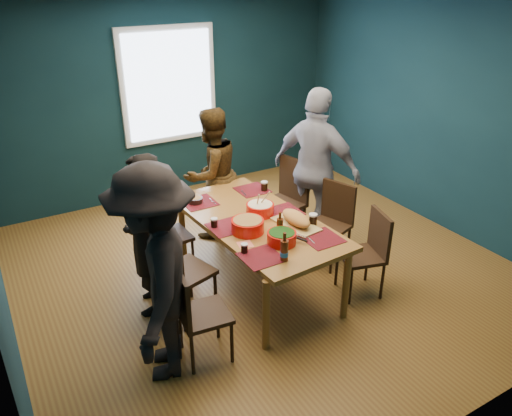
{
  "coord_description": "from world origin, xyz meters",
  "views": [
    {
      "loc": [
        -2.42,
        -4.0,
        3.01
      ],
      "look_at": [
        -0.23,
        -0.26,
        0.9
      ],
      "focal_mm": 35.0,
      "sensor_mm": 36.0,
      "label": 1
    }
  ],
  "objects_px": {
    "person_back": "(211,174)",
    "person_near_left": "(156,276)",
    "dining_table": "(256,226)",
    "chair_left_near": "(194,308)",
    "chair_right_near": "(370,247)",
    "bowl_salad": "(248,225)",
    "chair_right_far": "(287,195)",
    "chair_right_mid": "(333,217)",
    "bowl_herbs": "(282,237)",
    "chair_left_far": "(162,231)",
    "bowl_dumpling": "(260,209)",
    "person_far_left": "(145,236)",
    "cutting_board": "(296,220)",
    "person_right": "(316,169)",
    "chair_left_mid": "(177,267)"
  },
  "relations": [
    {
      "from": "person_back",
      "to": "person_near_left",
      "type": "distance_m",
      "value": 2.33
    },
    {
      "from": "dining_table",
      "to": "chair_left_near",
      "type": "distance_m",
      "value": 1.24
    },
    {
      "from": "chair_right_near",
      "to": "bowl_salad",
      "type": "height_order",
      "value": "same"
    },
    {
      "from": "chair_right_far",
      "to": "chair_right_mid",
      "type": "distance_m",
      "value": 0.66
    },
    {
      "from": "bowl_herbs",
      "to": "chair_left_near",
      "type": "bearing_deg",
      "value": -168.97
    },
    {
      "from": "chair_left_far",
      "to": "chair_right_far",
      "type": "bearing_deg",
      "value": -3.78
    },
    {
      "from": "bowl_dumpling",
      "to": "bowl_salad",
      "type": "bearing_deg",
      "value": -138.27
    },
    {
      "from": "chair_left_near",
      "to": "person_far_left",
      "type": "distance_m",
      "value": 0.93
    },
    {
      "from": "person_far_left",
      "to": "bowl_salad",
      "type": "distance_m",
      "value": 0.95
    },
    {
      "from": "chair_right_near",
      "to": "bowl_salad",
      "type": "bearing_deg",
      "value": 170.75
    },
    {
      "from": "person_far_left",
      "to": "person_near_left",
      "type": "relative_size",
      "value": 0.87
    },
    {
      "from": "chair_right_near",
      "to": "cutting_board",
      "type": "bearing_deg",
      "value": 164.27
    },
    {
      "from": "chair_left_far",
      "to": "cutting_board",
      "type": "xyz_separation_m",
      "value": [
        1.03,
        -0.95,
        0.29
      ]
    },
    {
      "from": "person_back",
      "to": "person_right",
      "type": "height_order",
      "value": "person_right"
    },
    {
      "from": "chair_left_far",
      "to": "bowl_herbs",
      "type": "bearing_deg",
      "value": -61.57
    },
    {
      "from": "chair_left_mid",
      "to": "chair_right_mid",
      "type": "height_order",
      "value": "chair_left_mid"
    },
    {
      "from": "chair_right_far",
      "to": "bowl_salad",
      "type": "relative_size",
      "value": 3.25
    },
    {
      "from": "chair_left_far",
      "to": "person_near_left",
      "type": "height_order",
      "value": "person_near_left"
    },
    {
      "from": "chair_right_mid",
      "to": "person_right",
      "type": "xyz_separation_m",
      "value": [
        0.07,
        0.43,
        0.4
      ]
    },
    {
      "from": "chair_left_near",
      "to": "cutting_board",
      "type": "bearing_deg",
      "value": 24.12
    },
    {
      "from": "bowl_salad",
      "to": "chair_left_near",
      "type": "bearing_deg",
      "value": -146.47
    },
    {
      "from": "bowl_herbs",
      "to": "bowl_salad",
      "type": "bearing_deg",
      "value": 114.53
    },
    {
      "from": "chair_left_mid",
      "to": "person_near_left",
      "type": "bearing_deg",
      "value": -140.38
    },
    {
      "from": "person_back",
      "to": "cutting_board",
      "type": "distance_m",
      "value": 1.52
    },
    {
      "from": "chair_right_mid",
      "to": "bowl_herbs",
      "type": "bearing_deg",
      "value": -172.25
    },
    {
      "from": "chair_right_mid",
      "to": "person_near_left",
      "type": "xyz_separation_m",
      "value": [
        -2.25,
        -0.67,
        0.37
      ]
    },
    {
      "from": "chair_right_far",
      "to": "bowl_dumpling",
      "type": "relative_size",
      "value": 3.59
    },
    {
      "from": "chair_left_near",
      "to": "chair_right_far",
      "type": "xyz_separation_m",
      "value": [
        1.79,
        1.34,
        0.08
      ]
    },
    {
      "from": "chair_left_mid",
      "to": "chair_right_far",
      "type": "xyz_separation_m",
      "value": [
        1.7,
        0.77,
        0.03
      ]
    },
    {
      "from": "cutting_board",
      "to": "person_right",
      "type": "bearing_deg",
      "value": 36.46
    },
    {
      "from": "chair_left_near",
      "to": "person_far_left",
      "type": "relative_size",
      "value": 0.56
    },
    {
      "from": "dining_table",
      "to": "bowl_herbs",
      "type": "height_order",
      "value": "bowl_herbs"
    },
    {
      "from": "chair_left_far",
      "to": "chair_right_mid",
      "type": "distance_m",
      "value": 1.85
    },
    {
      "from": "dining_table",
      "to": "bowl_herbs",
      "type": "relative_size",
      "value": 7.62
    },
    {
      "from": "bowl_salad",
      "to": "person_near_left",
      "type": "bearing_deg",
      "value": -155.41
    },
    {
      "from": "person_back",
      "to": "bowl_salad",
      "type": "bearing_deg",
      "value": 62.34
    },
    {
      "from": "chair_right_near",
      "to": "person_right",
      "type": "bearing_deg",
      "value": 98.1
    },
    {
      "from": "chair_left_near",
      "to": "person_right",
      "type": "relative_size",
      "value": 0.47
    },
    {
      "from": "chair_left_far",
      "to": "person_far_left",
      "type": "bearing_deg",
      "value": -126.69
    },
    {
      "from": "chair_left_near",
      "to": "chair_left_mid",
      "type": "bearing_deg",
      "value": 87.33
    },
    {
      "from": "chair_right_near",
      "to": "cutting_board",
      "type": "distance_m",
      "value": 0.79
    },
    {
      "from": "chair_left_far",
      "to": "chair_left_near",
      "type": "xyz_separation_m",
      "value": [
        -0.24,
        -1.36,
        -0.01
      ]
    },
    {
      "from": "person_near_left",
      "to": "bowl_salad",
      "type": "bearing_deg",
      "value": 138.71
    },
    {
      "from": "chair_left_far",
      "to": "bowl_salad",
      "type": "distance_m",
      "value": 1.05
    },
    {
      "from": "chair_right_far",
      "to": "chair_right_near",
      "type": "relative_size",
      "value": 1.15
    },
    {
      "from": "chair_left_near",
      "to": "bowl_dumpling",
      "type": "xyz_separation_m",
      "value": [
        1.09,
        0.79,
        0.3
      ]
    },
    {
      "from": "person_right",
      "to": "cutting_board",
      "type": "distance_m",
      "value": 1.07
    },
    {
      "from": "chair_left_mid",
      "to": "person_back",
      "type": "xyz_separation_m",
      "value": [
        1.0,
        1.35,
        0.23
      ]
    },
    {
      "from": "chair_left_far",
      "to": "dining_table",
      "type": "bearing_deg",
      "value": -43.67
    },
    {
      "from": "chair_left_mid",
      "to": "chair_right_mid",
      "type": "distance_m",
      "value": 1.89
    }
  ]
}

